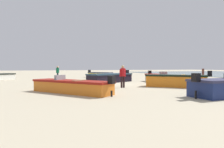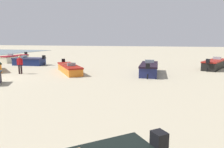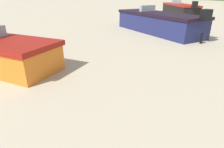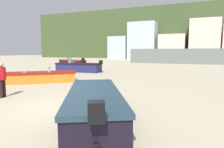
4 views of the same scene
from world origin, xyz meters
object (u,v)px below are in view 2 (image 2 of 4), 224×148
boat_navy_2 (149,69)px  boat_black_9 (215,64)px  boat_orange_0 (69,69)px  beach_walker_distant (20,63)px  boat_cream_4 (15,59)px  boat_navy_3 (29,61)px

boat_navy_2 → boat_black_9: bearing=36.4°
boat_orange_0 → beach_walker_distant: (1.73, -3.90, 0.58)m
boat_cream_4 → boat_orange_0: bearing=155.0°
beach_walker_distant → boat_cream_4: bearing=119.1°
boat_navy_3 → boat_cream_4: boat_cream_4 is taller
boat_orange_0 → boat_navy_2: size_ratio=0.98×
boat_navy_2 → boat_black_9: size_ratio=0.94×
boat_black_9 → boat_navy_2: bearing=-117.1°
boat_cream_4 → boat_black_9: bearing=-175.9°
boat_navy_3 → boat_cream_4: bearing=54.1°
boat_navy_3 → boat_black_9: 20.86m
boat_black_9 → beach_walker_distant: bearing=-131.1°
boat_navy_2 → boat_cream_4: (-5.45, -18.39, 0.00)m
boat_cream_4 → beach_walker_distant: (8.21, 7.27, 0.48)m
boat_cream_4 → boat_navy_2: bearing=168.6°
boat_navy_2 → beach_walker_distant: size_ratio=3.12×
boat_navy_2 → boat_cream_4: bearing=162.0°
boat_orange_0 → boat_black_9: size_ratio=0.92×
boat_orange_0 → beach_walker_distant: size_ratio=3.04×
boat_navy_2 → boat_navy_3: size_ratio=1.28×
boat_black_9 → beach_walker_distant: beach_walker_distant is taller
boat_orange_0 → boat_navy_3: bearing=-67.2°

